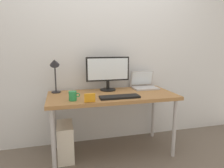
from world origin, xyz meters
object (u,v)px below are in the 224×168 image
at_px(laptop, 144,84).
at_px(photo_frame, 90,98).
at_px(desk, 112,99).
at_px(desk_lamp, 55,68).
at_px(computer_tower, 65,141).
at_px(coffee_mug, 73,96).
at_px(keyboard, 120,97).
at_px(monitor, 108,71).
at_px(mouse, 92,98).

height_order(laptop, photo_frame, laptop).
height_order(desk, laptop, laptop).
xyz_separation_m(desk_lamp, computer_tower, (0.08, -0.21, -0.84)).
bearing_deg(laptop, coffee_mug, -157.25).
bearing_deg(keyboard, coffee_mug, 177.75).
relative_size(monitor, photo_frame, 5.01).
relative_size(desk, monitor, 2.70).
xyz_separation_m(desk, monitor, (0.00, 0.21, 0.31)).
bearing_deg(desk, mouse, -143.15).
height_order(monitor, keyboard, monitor).
bearing_deg(laptop, keyboard, -137.71).
height_order(monitor, photo_frame, monitor).
height_order(desk_lamp, mouse, desk_lamp).
height_order(monitor, coffee_mug, monitor).
xyz_separation_m(desk_lamp, keyboard, (0.68, -0.41, -0.30)).
xyz_separation_m(desk, computer_tower, (-0.56, -0.00, -0.47)).
relative_size(keyboard, computer_tower, 1.05).
bearing_deg(computer_tower, laptop, 12.10).
relative_size(desk, desk_lamp, 3.40).
bearing_deg(keyboard, laptop, 42.29).
bearing_deg(computer_tower, desk_lamp, 110.68).
height_order(coffee_mug, computer_tower, coffee_mug).
xyz_separation_m(monitor, desk_lamp, (-0.65, 0.00, 0.06)).
distance_m(monitor, coffee_mug, 0.64).
bearing_deg(computer_tower, photo_frame, -49.25).
bearing_deg(computer_tower, coffee_mug, -61.54).
relative_size(monitor, computer_tower, 1.31).
bearing_deg(photo_frame, desk, 44.26).
xyz_separation_m(monitor, coffee_mug, (-0.47, -0.39, -0.20)).
height_order(mouse, coffee_mug, coffee_mug).
height_order(laptop, computer_tower, laptop).
height_order(desk, photo_frame, photo_frame).
xyz_separation_m(laptop, desk_lamp, (-1.15, -0.02, 0.25)).
distance_m(monitor, desk_lamp, 0.65).
height_order(laptop, keyboard, laptop).
bearing_deg(coffee_mug, mouse, -5.10).
distance_m(desk_lamp, computer_tower, 0.87).
bearing_deg(desk, desk_lamp, 162.00).
bearing_deg(mouse, coffee_mug, 174.90).
xyz_separation_m(desk, mouse, (-0.27, -0.20, 0.08)).
relative_size(mouse, photo_frame, 0.82).
xyz_separation_m(mouse, coffee_mug, (-0.20, 0.02, 0.03)).
xyz_separation_m(desk, photo_frame, (-0.31, -0.30, 0.11)).
bearing_deg(photo_frame, laptop, 32.95).
distance_m(desk, computer_tower, 0.73).
relative_size(desk, computer_tower, 3.54).
distance_m(mouse, coffee_mug, 0.20).
bearing_deg(mouse, photo_frame, -112.63).
xyz_separation_m(monitor, photo_frame, (-0.31, -0.51, -0.20)).
bearing_deg(desk_lamp, desk, -18.00).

